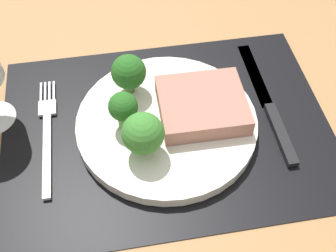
# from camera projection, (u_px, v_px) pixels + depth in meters

# --- Properties ---
(ground_plane) EXTENTS (1.40, 1.10, 0.03)m
(ground_plane) POSITION_uv_depth(u_px,v_px,m) (167.00, 135.00, 0.59)
(ground_plane) COLOR #996D42
(placemat) EXTENTS (0.44, 0.32, 0.00)m
(placemat) POSITION_uv_depth(u_px,v_px,m) (167.00, 127.00, 0.57)
(placemat) COLOR black
(placemat) RESTS_ON ground_plane
(plate) EXTENTS (0.24, 0.24, 0.02)m
(plate) POSITION_uv_depth(u_px,v_px,m) (167.00, 123.00, 0.57)
(plate) COLOR silver
(plate) RESTS_ON placemat
(steak) EXTENTS (0.11, 0.10, 0.03)m
(steak) POSITION_uv_depth(u_px,v_px,m) (202.00, 105.00, 0.56)
(steak) COLOR #9E6B5B
(steak) RESTS_ON plate
(broccoli_center) EXTENTS (0.05, 0.05, 0.06)m
(broccoli_center) POSITION_uv_depth(u_px,v_px,m) (129.00, 72.00, 0.56)
(broccoli_center) COLOR #5B8942
(broccoli_center) RESTS_ON plate
(broccoli_back_left) EXTENTS (0.05, 0.05, 0.06)m
(broccoli_back_left) POSITION_uv_depth(u_px,v_px,m) (143.00, 134.00, 0.50)
(broccoli_back_left) COLOR #5B8942
(broccoli_back_left) RESTS_ON plate
(broccoli_near_fork) EXTENTS (0.04, 0.04, 0.06)m
(broccoli_near_fork) POSITION_uv_depth(u_px,v_px,m) (123.00, 106.00, 0.53)
(broccoli_near_fork) COLOR #5B8942
(broccoli_near_fork) RESTS_ON plate
(fork) EXTENTS (0.02, 0.19, 0.01)m
(fork) POSITION_uv_depth(u_px,v_px,m) (47.00, 133.00, 0.56)
(fork) COLOR silver
(fork) RESTS_ON placemat
(knife) EXTENTS (0.02, 0.23, 0.01)m
(knife) POSITION_uv_depth(u_px,v_px,m) (270.00, 109.00, 0.59)
(knife) COLOR black
(knife) RESTS_ON placemat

